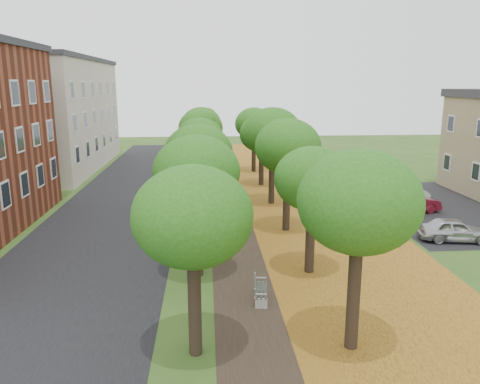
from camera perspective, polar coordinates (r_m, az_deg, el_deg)
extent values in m
plane|color=#2D4C19|center=(15.18, 3.39, -18.69)|extent=(120.00, 120.00, 0.00)
cube|color=black|center=(29.47, -15.20, -3.11)|extent=(8.00, 70.00, 0.01)
cube|color=black|center=(28.97, -0.46, -2.92)|extent=(3.20, 70.00, 0.01)
cube|color=#B88122|center=(29.70, 9.22, -2.69)|extent=(7.50, 70.00, 0.01)
cube|color=black|center=(33.56, 23.10, -1.76)|extent=(9.00, 16.00, 0.01)
cylinder|color=black|center=(14.30, -5.55, -13.52)|extent=(0.40, 0.40, 3.20)
ellipsoid|color=#215812|center=(13.30, -5.81, -2.88)|extent=(3.53, 3.53, 3.00)
cylinder|color=black|center=(19.85, -5.17, -5.75)|extent=(0.40, 0.40, 3.20)
ellipsoid|color=#215812|center=(19.14, -5.33, 2.05)|extent=(3.53, 3.53, 3.00)
cylinder|color=black|center=(25.60, -4.96, -1.42)|extent=(0.40, 0.40, 3.20)
ellipsoid|color=#215812|center=(25.06, -5.08, 4.67)|extent=(3.53, 3.53, 3.00)
cylinder|color=black|center=(31.45, -4.83, 1.31)|extent=(0.40, 0.40, 3.20)
ellipsoid|color=#215812|center=(31.01, -4.92, 6.28)|extent=(3.53, 3.53, 3.00)
cylinder|color=black|center=(37.34, -4.74, 3.18)|extent=(0.40, 0.40, 3.20)
ellipsoid|color=#215812|center=(36.97, -4.82, 7.38)|extent=(3.53, 3.53, 3.00)
cylinder|color=black|center=(43.26, -4.67, 4.54)|extent=(0.40, 0.40, 3.20)
ellipsoid|color=#215812|center=(42.95, -4.74, 8.17)|extent=(3.53, 3.53, 3.00)
cylinder|color=black|center=(14.95, 13.65, -12.61)|extent=(0.40, 0.40, 3.20)
ellipsoid|color=#215812|center=(14.00, 14.25, -2.41)|extent=(3.53, 3.53, 3.00)
cylinder|color=black|center=(20.32, 8.55, -5.40)|extent=(0.40, 0.40, 3.20)
ellipsoid|color=#215812|center=(19.63, 8.82, 2.23)|extent=(3.53, 3.53, 3.00)
cylinder|color=black|center=(25.97, 5.69, -1.23)|extent=(0.40, 0.40, 3.20)
ellipsoid|color=#215812|center=(25.43, 5.83, 4.78)|extent=(3.53, 3.53, 3.00)
cylinder|color=black|center=(31.75, 3.87, 1.44)|extent=(0.40, 0.40, 3.20)
ellipsoid|color=#215812|center=(31.31, 3.95, 6.37)|extent=(3.53, 3.53, 3.00)
cylinder|color=black|center=(37.60, 2.61, 3.28)|extent=(0.40, 0.40, 3.20)
ellipsoid|color=#215812|center=(37.23, 2.65, 7.45)|extent=(3.53, 3.53, 3.00)
cylinder|color=black|center=(43.48, 1.69, 4.62)|extent=(0.40, 0.40, 3.20)
ellipsoid|color=#215812|center=(43.17, 1.71, 8.23)|extent=(3.53, 3.53, 3.00)
cube|color=beige|center=(48.34, -22.75, 8.53)|extent=(10.00, 20.00, 10.00)
cube|color=#2D2D33|center=(48.30, -23.31, 14.68)|extent=(10.30, 20.30, 0.40)
cube|color=#263028|center=(18.04, 2.59, -11.80)|extent=(0.59, 1.65, 0.04)
cube|color=#263028|center=(17.94, 1.84, -11.09)|extent=(0.21, 1.61, 0.23)
cube|color=silver|center=(17.46, 2.60, -13.42)|extent=(0.45, 0.10, 0.40)
cube|color=silver|center=(18.79, 2.57, -11.41)|extent=(0.45, 0.10, 0.40)
cube|color=silver|center=(17.30, 2.61, -12.34)|extent=(0.41, 0.10, 0.04)
cube|color=silver|center=(18.64, 2.59, -10.39)|extent=(0.41, 0.10, 0.04)
imported|color=#ACACB1|center=(26.71, 24.71, -4.19)|extent=(3.76, 1.99, 1.22)
imported|color=maroon|center=(31.41, 20.00, -1.25)|extent=(4.11, 2.23, 1.29)
imported|color=#2E2E33|center=(33.92, 18.09, 0.11)|extent=(5.58, 3.39, 1.51)
imported|color=silver|center=(34.12, 17.96, 0.14)|extent=(5.59, 3.32, 1.45)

